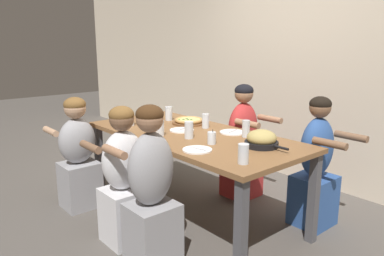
# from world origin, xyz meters

# --- Properties ---
(ground_plane) EXTENTS (18.00, 18.00, 0.00)m
(ground_plane) POSITION_xyz_m (0.00, 0.00, 0.00)
(ground_plane) COLOR #514C47
(ground_plane) RESTS_ON ground
(restaurant_back_panel) EXTENTS (10.00, 0.06, 3.20)m
(restaurant_back_panel) POSITION_xyz_m (0.00, 1.63, 1.60)
(restaurant_back_panel) COLOR beige
(restaurant_back_panel) RESTS_ON ground
(dining_table) EXTENTS (2.11, 0.98, 0.79)m
(dining_table) POSITION_xyz_m (0.00, 0.00, 0.71)
(dining_table) COLOR brown
(dining_table) RESTS_ON ground
(pizza_board_main) EXTENTS (0.33, 0.33, 0.05)m
(pizza_board_main) POSITION_xyz_m (-0.33, 0.24, 0.82)
(pizza_board_main) COLOR brown
(pizza_board_main) RESTS_ON dining_table
(skillet_bowl) EXTENTS (0.38, 0.26, 0.14)m
(skillet_bowl) POSITION_xyz_m (0.69, 0.13, 0.85)
(skillet_bowl) COLOR black
(skillet_bowl) RESTS_ON dining_table
(empty_plate_a) EXTENTS (0.23, 0.23, 0.02)m
(empty_plate_a) POSITION_xyz_m (-0.14, -0.01, 0.80)
(empty_plate_a) COLOR white
(empty_plate_a) RESTS_ON dining_table
(empty_plate_b) EXTENTS (0.23, 0.23, 0.02)m
(empty_plate_b) POSITION_xyz_m (0.23, 0.29, 0.80)
(empty_plate_b) COLOR white
(empty_plate_b) RESTS_ON dining_table
(empty_plate_c) EXTENTS (0.19, 0.19, 0.02)m
(empty_plate_c) POSITION_xyz_m (-0.76, 0.09, 0.80)
(empty_plate_c) COLOR white
(empty_plate_c) RESTS_ON dining_table
(empty_plate_d) EXTENTS (0.23, 0.23, 0.02)m
(empty_plate_d) POSITION_xyz_m (0.44, -0.32, 0.80)
(empty_plate_d) COLOR white
(empty_plate_d) RESTS_ON dining_table
(cocktail_glass_blue) EXTENTS (0.07, 0.07, 0.12)m
(cocktail_glass_blue) POSITION_xyz_m (0.37, -0.11, 0.84)
(cocktail_glass_blue) COLOR silver
(cocktail_glass_blue) RESTS_ON dining_table
(drinking_glass_a) EXTENTS (0.08, 0.08, 0.15)m
(drinking_glass_a) POSITION_xyz_m (0.12, -0.13, 0.87)
(drinking_glass_a) COLOR silver
(drinking_glass_a) RESTS_ON dining_table
(drinking_glass_b) EXTENTS (0.07, 0.07, 0.15)m
(drinking_glass_b) POSITION_xyz_m (0.40, 0.27, 0.86)
(drinking_glass_b) COLOR silver
(drinking_glass_b) RESTS_ON dining_table
(drinking_glass_c) EXTENTS (0.08, 0.08, 0.13)m
(drinking_glass_c) POSITION_xyz_m (-0.65, -0.25, 0.86)
(drinking_glass_c) COLOR silver
(drinking_glass_c) RESTS_ON dining_table
(drinking_glass_d) EXTENTS (0.07, 0.07, 0.14)m
(drinking_glass_d) POSITION_xyz_m (-0.12, -0.27, 0.85)
(drinking_glass_d) COLOR silver
(drinking_glass_d) RESTS_ON dining_table
(drinking_glass_e) EXTENTS (0.07, 0.07, 0.14)m
(drinking_glass_e) POSITION_xyz_m (-0.60, 0.19, 0.87)
(drinking_glass_e) COLOR silver
(drinking_glass_e) RESTS_ON dining_table
(drinking_glass_f) EXTENTS (0.07, 0.07, 0.14)m
(drinking_glass_f) POSITION_xyz_m (-0.08, 0.24, 0.86)
(drinking_glass_f) COLOR silver
(drinking_glass_f) RESTS_ON dining_table
(drinking_glass_g) EXTENTS (0.07, 0.07, 0.14)m
(drinking_glass_g) POSITION_xyz_m (0.88, -0.29, 0.86)
(drinking_glass_g) COLOR silver
(drinking_glass_g) RESTS_ON dining_table
(diner_far_right) EXTENTS (0.51, 0.40, 1.16)m
(diner_far_right) POSITION_xyz_m (0.83, 0.71, 0.52)
(diner_far_right) COLOR #2D5193
(diner_far_right) RESTS_ON ground
(diner_near_center) EXTENTS (0.51, 0.40, 1.12)m
(diner_near_center) POSITION_xyz_m (-0.01, -0.71, 0.51)
(diner_near_center) COLOR silver
(diner_near_center) RESTS_ON ground
(diner_near_left) EXTENTS (0.51, 0.40, 1.10)m
(diner_near_left) POSITION_xyz_m (-0.87, -0.71, 0.51)
(diner_near_left) COLOR #99999E
(diner_near_left) RESTS_ON ground
(diner_far_center) EXTENTS (0.51, 0.40, 1.19)m
(diner_far_center) POSITION_xyz_m (-0.02, 0.71, 0.54)
(diner_far_center) COLOR #B22D2D
(diner_far_center) RESTS_ON ground
(diner_near_midright) EXTENTS (0.51, 0.40, 1.18)m
(diner_near_midright) POSITION_xyz_m (0.38, -0.71, 0.54)
(diner_near_midright) COLOR #99999E
(diner_near_midright) RESTS_ON ground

